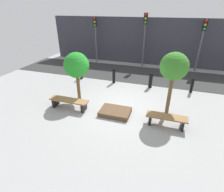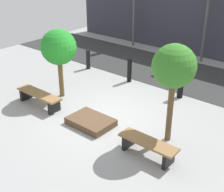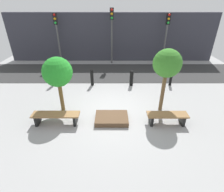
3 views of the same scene
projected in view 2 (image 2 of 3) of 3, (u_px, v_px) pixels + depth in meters
name	position (u px, v px, depth m)	size (l,w,h in m)	color
ground_plane	(105.00, 117.00, 10.02)	(18.00, 18.00, 0.00)	#999999
road_strip	(179.00, 74.00, 13.35)	(18.00, 3.56, 0.01)	#303030
building_facade	(214.00, 20.00, 14.61)	(16.20, 0.50, 3.63)	#33333D
bench_left	(39.00, 96.00, 10.58)	(1.88, 0.46, 0.47)	black
bench_right	(148.00, 145.00, 8.01)	(1.61, 0.47, 0.46)	black
planter_bed	(91.00, 122.00, 9.53)	(1.35, 0.96, 0.21)	brown
tree_behind_left_bench	(59.00, 48.00, 10.64)	(1.23, 1.23, 2.45)	brown
tree_behind_right_bench	(174.00, 68.00, 7.91)	(1.15, 1.15, 2.79)	brown
bollard_far_left	(88.00, 59.00, 13.76)	(0.19, 0.19, 0.86)	black
bollard_left	(129.00, 70.00, 12.41)	(0.18, 0.18, 0.95)	black
bollard_center	(181.00, 86.00, 11.10)	(0.21, 0.21, 0.90)	black
traffic_light_mid_west	(208.00, 2.00, 13.60)	(0.28, 0.27, 3.96)	#4B4B4B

